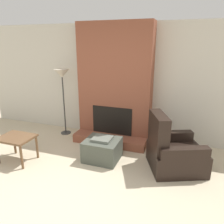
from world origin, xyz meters
TOP-DOWN VIEW (x-y plane):
  - ground_plane at (0.00, 0.00)m, footprint 24.00×24.00m
  - wall_back at (0.00, 2.64)m, footprint 7.38×0.06m
  - fireplace at (0.00, 2.39)m, footprint 1.64×0.77m
  - ottoman at (0.10, 1.37)m, footprint 0.65×0.59m
  - armchair at (1.38, 1.49)m, footprint 1.15×1.12m
  - side_table at (-1.40, 0.78)m, footprint 0.63×0.51m
  - floor_lamp_left at (-1.25, 2.26)m, footprint 0.36×0.36m

SIDE VIEW (x-z plane):
  - ground_plane at x=0.00m, z-range 0.00..0.00m
  - ottoman at x=0.10m, z-range -0.02..0.44m
  - armchair at x=1.38m, z-range -0.22..0.81m
  - side_table at x=-1.40m, z-range 0.17..0.67m
  - fireplace at x=0.00m, z-range -0.08..2.52m
  - wall_back at x=0.00m, z-range 0.00..2.60m
  - floor_lamp_left at x=-1.25m, z-range 0.60..2.20m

